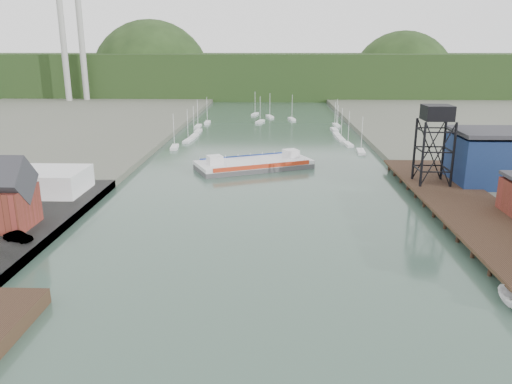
{
  "coord_description": "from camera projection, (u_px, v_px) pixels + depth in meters",
  "views": [
    {
      "loc": [
        2.13,
        -43.41,
        28.92
      ],
      "look_at": [
        -0.84,
        43.22,
        4.0
      ],
      "focal_mm": 35.0,
      "sensor_mm": 36.0,
      "label": 1
    }
  ],
  "objects": [
    {
      "name": "ground",
      "position": [
        250.0,
        350.0,
        49.76
      ],
      "size": [
        600.0,
        600.0,
        0.0
      ],
      "primitive_type": "plane",
      "color": "#2D473D",
      "rests_on": "ground"
    },
    {
      "name": "white_shed",
      "position": [
        38.0,
        181.0,
        98.17
      ],
      "size": [
        18.0,
        12.0,
        4.5
      ],
      "primitive_type": "cube",
      "color": "silver",
      "rests_on": "west_quay"
    },
    {
      "name": "motorboat",
      "position": [
        512.0,
        300.0,
        57.41
      ],
      "size": [
        2.09,
        5.38,
        2.07
      ],
      "primitive_type": "imported",
      "rotation": [
        0.0,
        0.0,
        0.01
      ],
      "color": "silver",
      "rests_on": "ground"
    },
    {
      "name": "smokestacks",
      "position": [
        73.0,
        47.0,
        268.29
      ],
      "size": [
        11.2,
        8.2,
        60.0
      ],
      "color": "#9F9F9A",
      "rests_on": "ground"
    },
    {
      "name": "east_pier",
      "position": [
        463.0,
        202.0,
        91.24
      ],
      "size": [
        14.0,
        70.0,
        2.45
      ],
      "color": "black",
      "rests_on": "ground"
    },
    {
      "name": "lift_tower",
      "position": [
        437.0,
        118.0,
        99.99
      ],
      "size": [
        6.5,
        6.5,
        16.0
      ],
      "color": "black",
      "rests_on": "east_pier"
    },
    {
      "name": "marina_sailboats",
      "position": [
        267.0,
        130.0,
        182.66
      ],
      "size": [
        57.71,
        92.65,
        0.9
      ],
      "color": "silver",
      "rests_on": "ground"
    },
    {
      "name": "car_west_b",
      "position": [
        18.0,
        237.0,
        73.33
      ],
      "size": [
        4.62,
        2.84,
        1.44
      ],
      "primitive_type": "imported",
      "rotation": [
        0.0,
        0.0,
        1.25
      ],
      "color": "#999999",
      "rests_on": "west_quay"
    },
    {
      "name": "blue_shed",
      "position": [
        502.0,
        158.0,
        103.79
      ],
      "size": [
        20.5,
        14.5,
        11.3
      ],
      "color": "#0E1A3D",
      "rests_on": "east_land"
    },
    {
      "name": "distant_hills",
      "position": [
        264.0,
        77.0,
        336.48
      ],
      "size": [
        500.0,
        120.0,
        80.0
      ],
      "color": "black",
      "rests_on": "ground"
    },
    {
      "name": "chain_ferry",
      "position": [
        254.0,
        164.0,
        124.9
      ],
      "size": [
        30.53,
        21.85,
        4.08
      ],
      "rotation": [
        0.0,
        0.0,
        0.42
      ],
      "color": "#474749",
      "rests_on": "ground"
    }
  ]
}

